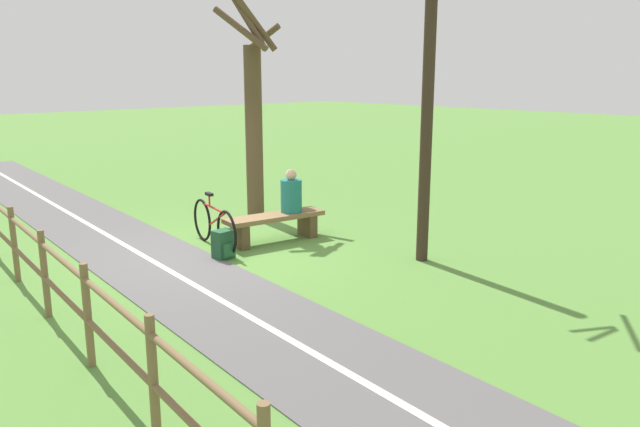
# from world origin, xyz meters

# --- Properties ---
(ground_plane) EXTENTS (80.00, 80.00, 0.00)m
(ground_plane) POSITION_xyz_m (0.00, 0.00, 0.00)
(ground_plane) COLOR #548438
(paved_path) EXTENTS (4.53, 36.04, 0.02)m
(paved_path) POSITION_xyz_m (1.29, 4.00, 0.01)
(paved_path) COLOR #565454
(paved_path) RESTS_ON ground_plane
(path_centre_line) EXTENTS (2.49, 31.92, 0.00)m
(path_centre_line) POSITION_xyz_m (1.29, 4.00, 0.02)
(path_centre_line) COLOR silver
(path_centre_line) RESTS_ON paved_path
(bench) EXTENTS (1.88, 0.72, 0.49)m
(bench) POSITION_xyz_m (-1.21, 0.11, 0.34)
(bench) COLOR brown
(bench) RESTS_ON ground_plane
(person_seated) EXTENTS (0.42, 0.42, 0.77)m
(person_seated) POSITION_xyz_m (-1.56, 0.16, 0.81)
(person_seated) COLOR #1E6B66
(person_seated) RESTS_ON bench
(bicycle) EXTENTS (0.38, 1.81, 0.93)m
(bicycle) POSITION_xyz_m (-0.21, -0.28, 0.39)
(bicycle) COLOR black
(bicycle) RESTS_ON ground_plane
(backpack) EXTENTS (0.33, 0.30, 0.47)m
(backpack) POSITION_xyz_m (0.03, 0.36, 0.23)
(backpack) COLOR #1E4C2D
(backpack) RESTS_ON ground_plane
(fence_roadside) EXTENTS (0.80, 8.29, 1.09)m
(fence_roadside) POSITION_xyz_m (3.05, 1.77, 0.64)
(fence_roadside) COLOR brown
(fence_roadside) RESTS_ON ground_plane
(tree_far_right) EXTENTS (1.34, 1.32, 4.61)m
(tree_far_right) POSITION_xyz_m (-2.10, -1.65, 2.03)
(tree_far_right) COLOR brown
(tree_far_right) RESTS_ON ground_plane
(tree_mid_field) EXTENTS (1.01, 0.72, 5.06)m
(tree_mid_field) POSITION_xyz_m (-2.24, 2.58, 2.33)
(tree_mid_field) COLOR #38281E
(tree_mid_field) RESTS_ON ground_plane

